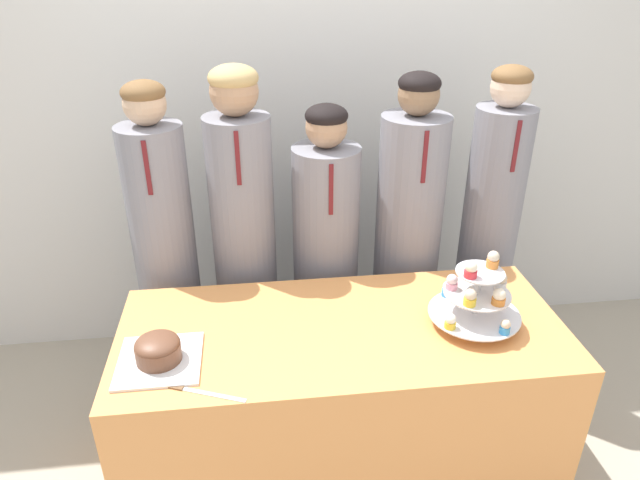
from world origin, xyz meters
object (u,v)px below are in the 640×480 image
(student_4, at_px, (487,244))
(student_1, at_px, (245,254))
(student_3, at_px, (406,253))
(student_2, at_px, (326,268))
(round_cake, at_px, (158,351))
(cupcake_stand, at_px, (477,295))
(student_0, at_px, (167,266))
(cake_knife, at_px, (186,389))

(student_4, bearing_deg, student_1, 180.00)
(student_3, bearing_deg, student_4, -0.00)
(student_2, bearing_deg, student_3, 0.00)
(round_cake, height_order, student_1, student_1)
(cupcake_stand, distance_m, student_0, 1.34)
(cake_knife, relative_size, student_1, 0.18)
(cake_knife, relative_size, student_2, 0.20)
(student_4, bearing_deg, round_cake, -154.27)
(student_4, bearing_deg, cupcake_stand, -116.07)
(round_cake, bearing_deg, student_0, 94.44)
(cake_knife, xyz_separation_m, student_3, (0.94, 0.84, -0.02))
(cupcake_stand, distance_m, student_2, 0.80)
(student_1, height_order, student_4, student_1)
(student_0, distance_m, student_4, 1.49)
(cake_knife, height_order, cupcake_stand, cupcake_stand)
(cupcake_stand, relative_size, student_3, 0.21)
(round_cake, distance_m, student_2, 0.96)
(student_1, height_order, student_2, student_1)
(student_2, xyz_separation_m, student_3, (0.38, 0.00, 0.06))
(student_4, bearing_deg, student_2, 180.00)
(student_0, relative_size, student_3, 1.00)
(round_cake, height_order, student_0, student_0)
(round_cake, relative_size, student_4, 0.17)
(cupcake_stand, height_order, student_3, student_3)
(cake_knife, height_order, student_1, student_1)
(round_cake, xyz_separation_m, student_1, (0.29, 0.69, -0.02))
(student_0, bearing_deg, student_4, -0.00)
(student_0, height_order, student_1, student_1)
(student_0, height_order, student_4, student_4)
(student_1, bearing_deg, student_2, -0.00)
(student_0, distance_m, student_1, 0.35)
(cake_knife, height_order, student_2, student_2)
(student_1, bearing_deg, student_4, -0.00)
(cupcake_stand, bearing_deg, student_4, 63.93)
(round_cake, distance_m, cake_knife, 0.19)
(student_2, bearing_deg, cake_knife, -123.69)
(round_cake, bearing_deg, student_3, 33.53)
(round_cake, relative_size, cake_knife, 0.96)
(student_1, xyz_separation_m, student_3, (0.75, 0.00, -0.04))
(student_1, bearing_deg, student_0, -180.00)
(student_1, relative_size, student_2, 1.11)
(cake_knife, xyz_separation_m, student_2, (0.56, 0.84, -0.08))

